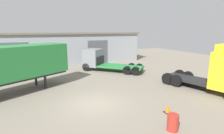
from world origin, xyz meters
TOP-DOWN VIEW (x-y plane):
  - ground_plane at (0.00, 0.00)m, footprint 60.00×60.00m
  - warehouse_building at (0.00, 18.00)m, footprint 25.68×8.52m
  - tractor_unit_yellow at (9.99, -2.49)m, footprint 4.08×7.00m
  - container_trailer_green at (-5.48, 4.54)m, footprint 9.44×6.48m
  - flatbed_truck_grey at (4.28, 9.73)m, footprint 6.94×7.03m
  - oil_drum at (2.50, -4.87)m, footprint 0.58×0.58m
  - traffic_cone at (3.67, -3.25)m, footprint 0.40×0.40m

SIDE VIEW (x-z plane):
  - ground_plane at x=0.00m, z-range 0.00..0.00m
  - traffic_cone at x=3.67m, z-range -0.02..0.53m
  - oil_drum at x=2.50m, z-range 0.00..0.88m
  - flatbed_truck_grey at x=4.28m, z-range -0.05..2.65m
  - tractor_unit_yellow at x=9.99m, z-range -0.12..3.94m
  - warehouse_building at x=0.00m, z-range 0.01..4.79m
  - container_trailer_green at x=-5.48m, z-range 0.54..4.43m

